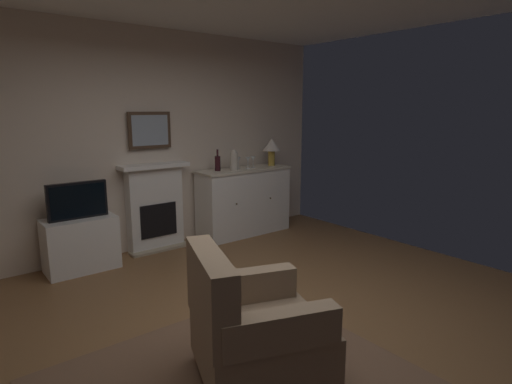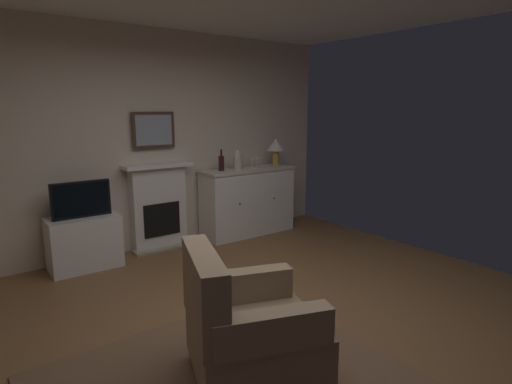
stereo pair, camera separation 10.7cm
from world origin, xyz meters
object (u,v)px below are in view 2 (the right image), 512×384
(wine_bottle, at_px, (221,163))
(wine_glass_center, at_px, (252,160))
(tv_cabinet, at_px, (84,242))
(sideboard_cabinet, at_px, (248,201))
(framed_picture, at_px, (154,130))
(table_lamp, at_px, (276,147))
(tv_set, at_px, (81,199))
(wine_glass_left, at_px, (242,160))
(vase_decorative, at_px, (238,160))
(armchair, at_px, (246,328))
(wine_glass_right, at_px, (257,159))
(fireplace_unit, at_px, (159,206))

(wine_bottle, height_order, wine_glass_center, wine_bottle)
(tv_cabinet, bearing_deg, sideboard_cabinet, -0.38)
(framed_picture, height_order, table_lamp, framed_picture)
(framed_picture, xyz_separation_m, wine_glass_center, (1.32, -0.27, -0.44))
(framed_picture, relative_size, tv_cabinet, 0.73)
(tv_set, bearing_deg, wine_glass_center, -0.88)
(sideboard_cabinet, height_order, tv_cabinet, sideboard_cabinet)
(sideboard_cabinet, xyz_separation_m, tv_cabinet, (-2.25, 0.02, -0.18))
(wine_glass_left, height_order, vase_decorative, vase_decorative)
(wine_glass_center, bearing_deg, wine_glass_left, 143.22)
(framed_picture, height_order, sideboard_cabinet, framed_picture)
(framed_picture, height_order, armchair, framed_picture)
(sideboard_cabinet, relative_size, wine_glass_right, 8.36)
(vase_decorative, xyz_separation_m, tv_cabinet, (-2.05, 0.06, -0.79))
(vase_decorative, bearing_deg, wine_glass_center, 1.57)
(framed_picture, bearing_deg, tv_set, -166.69)
(tv_set, relative_size, armchair, 0.61)
(fireplace_unit, height_order, vase_decorative, vase_decorative)
(wine_bottle, bearing_deg, vase_decorative, -25.01)
(tv_cabinet, bearing_deg, framed_picture, 12.01)
(wine_bottle, relative_size, wine_glass_center, 1.76)
(framed_picture, height_order, wine_glass_center, framed_picture)
(wine_glass_center, bearing_deg, tv_cabinet, 178.54)
(framed_picture, bearing_deg, wine_glass_center, -11.41)
(vase_decorative, distance_m, tv_cabinet, 2.19)
(wine_bottle, distance_m, tv_cabinet, 1.99)
(wine_bottle, bearing_deg, wine_glass_right, -6.55)
(framed_picture, xyz_separation_m, wine_glass_right, (1.43, -0.24, -0.44))
(fireplace_unit, relative_size, table_lamp, 2.75)
(wine_glass_left, bearing_deg, table_lamp, -3.84)
(fireplace_unit, bearing_deg, tv_set, -169.23)
(sideboard_cabinet, distance_m, table_lamp, 0.91)
(wine_glass_left, xyz_separation_m, wine_glass_right, (0.22, -0.06, 0.00))
(tv_set, bearing_deg, fireplace_unit, 10.77)
(wine_glass_center, relative_size, vase_decorative, 0.59)
(table_lamp, relative_size, armchair, 0.39)
(wine_glass_left, bearing_deg, tv_cabinet, -179.37)
(armchair, bearing_deg, tv_set, 95.94)
(tv_cabinet, height_order, armchair, armchair)
(framed_picture, relative_size, wine_glass_center, 3.33)
(wine_bottle, height_order, armchair, wine_bottle)
(wine_glass_left, height_order, wine_glass_center, same)
(table_lamp, distance_m, wine_glass_left, 0.60)
(fireplace_unit, relative_size, tv_set, 1.77)
(wine_glass_center, bearing_deg, wine_bottle, 168.90)
(fireplace_unit, height_order, sideboard_cabinet, fireplace_unit)
(wine_glass_center, bearing_deg, framed_picture, 168.59)
(tv_cabinet, bearing_deg, tv_set, -90.00)
(wine_glass_center, distance_m, vase_decorative, 0.25)
(fireplace_unit, distance_m, tv_set, 1.02)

